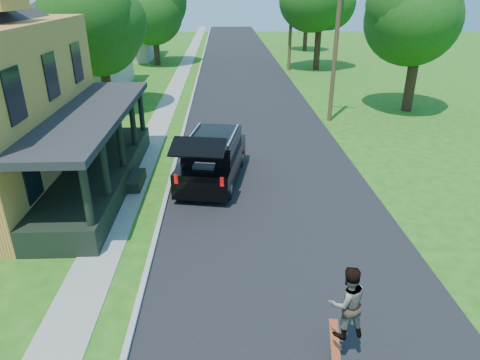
{
  "coord_description": "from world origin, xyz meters",
  "views": [
    {
      "loc": [
        -1.83,
        -9.74,
        7.34
      ],
      "look_at": [
        -1.32,
        3.0,
        1.54
      ],
      "focal_mm": 32.0,
      "sensor_mm": 36.0,
      "label": 1
    }
  ],
  "objects_px": {
    "skateboarder": "(347,302)",
    "tree_right_near": "(421,10)",
    "black_suv": "(212,158)",
    "utility_pole_near": "(336,40)"
  },
  "relations": [
    {
      "from": "tree_right_near",
      "to": "utility_pole_near",
      "type": "xyz_separation_m",
      "value": [
        -5.45,
        -2.09,
        -1.45
      ]
    },
    {
      "from": "skateboarder",
      "to": "tree_right_near",
      "type": "xyz_separation_m",
      "value": [
        9.35,
        19.9,
        4.54
      ]
    },
    {
      "from": "black_suv",
      "to": "tree_right_near",
      "type": "height_order",
      "value": "tree_right_near"
    },
    {
      "from": "black_suv",
      "to": "skateboarder",
      "type": "bearing_deg",
      "value": -62.77
    },
    {
      "from": "skateboarder",
      "to": "utility_pole_near",
      "type": "height_order",
      "value": "utility_pole_near"
    },
    {
      "from": "utility_pole_near",
      "to": "black_suv",
      "type": "bearing_deg",
      "value": -113.4
    },
    {
      "from": "skateboarder",
      "to": "tree_right_near",
      "type": "distance_m",
      "value": 22.45
    },
    {
      "from": "black_suv",
      "to": "tree_right_near",
      "type": "xyz_separation_m",
      "value": [
        12.26,
        10.43,
        5.09
      ]
    },
    {
      "from": "skateboarder",
      "to": "utility_pole_near",
      "type": "bearing_deg",
      "value": -112.66
    },
    {
      "from": "black_suv",
      "to": "utility_pole_near",
      "type": "height_order",
      "value": "utility_pole_near"
    }
  ]
}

